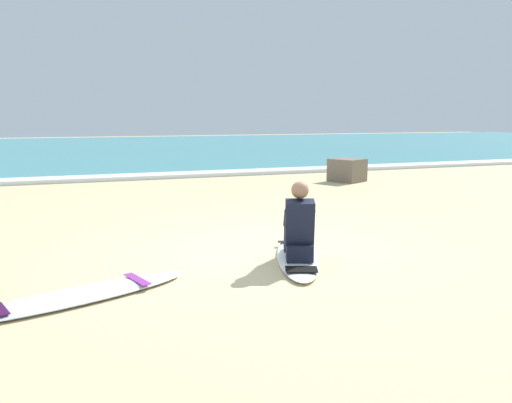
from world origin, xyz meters
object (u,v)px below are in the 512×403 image
surfer_seated (299,228)px  surfboard_main (298,256)px  shoreline_rock (347,170)px  surfboard_spare_near (75,296)px

surfer_seated → surfboard_main: bearing=68.8°
surfer_seated → shoreline_rock: surfer_seated is taller
surfboard_spare_near → surfer_seated: bearing=8.5°
surfer_seated → shoreline_rock: (4.51, 6.65, -0.12)m
surfboard_main → shoreline_rock: (4.44, 6.47, 0.28)m
surfer_seated → surfboard_spare_near: bearing=-171.5°
surfboard_spare_near → shoreline_rock: 9.99m
surfer_seated → surfboard_spare_near: size_ratio=0.40×
surfer_seated → shoreline_rock: size_ratio=1.14×
surfboard_main → surfboard_spare_near: same height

